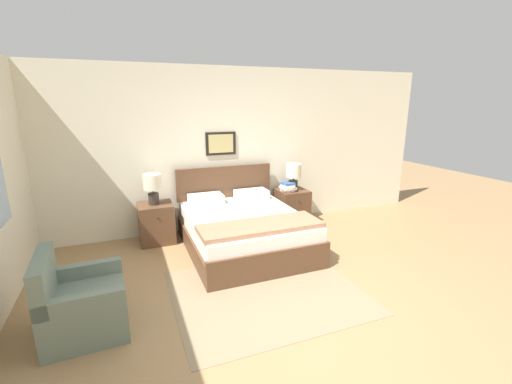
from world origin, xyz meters
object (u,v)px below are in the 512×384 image
object	(u,v)px
nightstand_near_window	(156,223)
table_lamp_near_window	(153,185)
table_lamp_by_door	(293,173)
bed	(244,229)
armchair	(80,305)
nightstand_by_door	(292,206)

from	to	relation	value
nightstand_near_window	table_lamp_near_window	bearing A→B (deg)	-160.52
nightstand_near_window	table_lamp_by_door	distance (m)	2.37
nightstand_near_window	bed	bearing A→B (deg)	-32.20
table_lamp_near_window	table_lamp_by_door	size ratio (longest dim) A/B	1.00
bed	table_lamp_by_door	size ratio (longest dim) A/B	4.30
table_lamp_near_window	table_lamp_by_door	bearing A→B (deg)	0.00
nightstand_near_window	table_lamp_near_window	distance (m)	0.58
armchair	table_lamp_near_window	xyz separation A→B (m)	(0.86, 1.91, 0.61)
bed	nightstand_near_window	world-z (taller)	bed
bed	nightstand_by_door	distance (m)	1.35
table_lamp_near_window	bed	bearing A→B (deg)	-31.72
nightstand_near_window	armchair	bearing A→B (deg)	-114.37
nightstand_by_door	table_lamp_near_window	world-z (taller)	table_lamp_near_window
armchair	table_lamp_by_door	size ratio (longest dim) A/B	1.73
armchair	table_lamp_by_door	world-z (taller)	table_lamp_by_door
armchair	nightstand_near_window	size ratio (longest dim) A/B	1.33
bed	nightstand_by_door	world-z (taller)	bed
armchair	table_lamp_near_window	distance (m)	2.18
table_lamp_near_window	nightstand_near_window	bearing A→B (deg)	19.48
bed	armchair	bearing A→B (deg)	-149.12
nightstand_by_door	table_lamp_near_window	bearing A→B (deg)	-179.88
table_lamp_by_door	nightstand_by_door	bearing A→B (deg)	157.43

